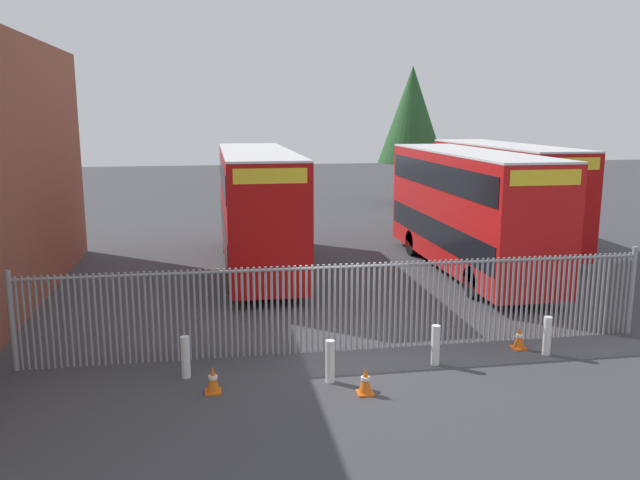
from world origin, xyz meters
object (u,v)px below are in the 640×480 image
(double_decker_bus_behind_fence_left, at_px, (502,190))
(traffic_cone_near_kerb, at_px, (365,381))
(double_decker_bus_near_gate, at_px, (258,205))
(bollard_near_right, at_px, (436,345))
(traffic_cone_mid_forecourt, at_px, (213,380))
(traffic_cone_by_gate, at_px, (519,338))
(bollard_center_front, at_px, (330,361))
(double_decker_bus_behind_fence_right, at_px, (468,206))
(bollard_near_left, at_px, (186,357))
(bollard_far_right, at_px, (547,336))

(double_decker_bus_behind_fence_left, relative_size, traffic_cone_near_kerb, 18.32)
(traffic_cone_near_kerb, bearing_deg, double_decker_bus_near_gate, 96.81)
(bollard_near_right, relative_size, traffic_cone_mid_forecourt, 1.61)
(bollard_near_right, relative_size, traffic_cone_by_gate, 1.61)
(traffic_cone_mid_forecourt, bearing_deg, bollard_center_front, 3.03)
(bollard_center_front, xyz_separation_m, bollard_near_right, (2.60, 0.58, 0.00))
(double_decker_bus_behind_fence_right, relative_size, traffic_cone_by_gate, 18.32)
(bollard_near_right, relative_size, traffic_cone_near_kerb, 1.61)
(double_decker_bus_behind_fence_left, height_order, bollard_near_left, double_decker_bus_behind_fence_left)
(double_decker_bus_behind_fence_right, height_order, bollard_near_left, double_decker_bus_behind_fence_right)
(bollard_near_left, height_order, traffic_cone_mid_forecourt, bollard_near_left)
(double_decker_bus_near_gate, distance_m, bollard_near_left, 10.43)
(double_decker_bus_behind_fence_left, relative_size, bollard_near_right, 11.38)
(double_decker_bus_near_gate, height_order, bollard_near_right, double_decker_bus_near_gate)
(bollard_near_left, height_order, traffic_cone_near_kerb, bollard_near_left)
(double_decker_bus_near_gate, relative_size, bollard_far_right, 11.38)
(traffic_cone_by_gate, xyz_separation_m, traffic_cone_near_kerb, (-4.39, -1.93, 0.00))
(bollard_center_front, distance_m, traffic_cone_mid_forecourt, 2.53)
(bollard_near_right, distance_m, traffic_cone_by_gate, 2.50)
(bollard_far_right, xyz_separation_m, traffic_cone_near_kerb, (-4.86, -1.46, -0.19))
(bollard_near_left, distance_m, bollard_center_front, 3.20)
(double_decker_bus_behind_fence_right, bearing_deg, bollard_near_left, -140.07)
(bollard_far_right, relative_size, traffic_cone_near_kerb, 1.61)
(traffic_cone_by_gate, bearing_deg, traffic_cone_near_kerb, -156.26)
(double_decker_bus_behind_fence_right, xyz_separation_m, bollard_near_left, (-9.86, -8.25, -1.95))
(double_decker_bus_behind_fence_right, distance_m, bollard_near_right, 9.61)
(double_decker_bus_behind_fence_left, height_order, bollard_center_front, double_decker_bus_behind_fence_left)
(traffic_cone_by_gate, bearing_deg, bollard_near_left, -176.91)
(double_decker_bus_near_gate, height_order, traffic_cone_mid_forecourt, double_decker_bus_near_gate)
(traffic_cone_mid_forecourt, bearing_deg, bollard_near_right, 7.90)
(bollard_near_right, distance_m, traffic_cone_near_kerb, 2.38)
(bollard_near_left, bearing_deg, double_decker_bus_behind_fence_left, 43.67)
(double_decker_bus_behind_fence_left, xyz_separation_m, bollard_center_front, (-10.12, -13.39, -1.95))
(double_decker_bus_behind_fence_left, relative_size, traffic_cone_by_gate, 18.32)
(double_decker_bus_near_gate, bearing_deg, traffic_cone_near_kerb, -83.19)
(double_decker_bus_near_gate, xyz_separation_m, traffic_cone_mid_forecourt, (-1.76, -10.88, -2.13))
(double_decker_bus_behind_fence_left, bearing_deg, bollard_far_right, -110.15)
(double_decker_bus_behind_fence_right, bearing_deg, double_decker_bus_behind_fence_left, 52.42)
(double_decker_bus_behind_fence_left, distance_m, bollard_far_right, 13.62)
(bollard_near_right, height_order, traffic_cone_mid_forecourt, bollard_near_right)
(bollard_near_right, xyz_separation_m, traffic_cone_by_gate, (2.41, 0.63, -0.19))
(double_decker_bus_near_gate, bearing_deg, bollard_far_right, -58.10)
(double_decker_bus_behind_fence_right, distance_m, traffic_cone_by_gate, 8.29)
(double_decker_bus_near_gate, relative_size, bollard_center_front, 11.38)
(bollard_center_front, distance_m, bollard_far_right, 5.53)
(bollard_near_left, relative_size, traffic_cone_near_kerb, 1.61)
(bollard_near_right, bearing_deg, double_decker_bus_behind_fence_left, 59.60)
(double_decker_bus_behind_fence_right, distance_m, bollard_center_front, 11.44)
(bollard_near_left, height_order, traffic_cone_by_gate, bollard_near_left)
(double_decker_bus_behind_fence_left, bearing_deg, traffic_cone_near_kerb, -123.94)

